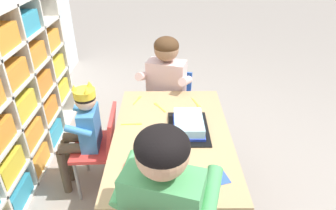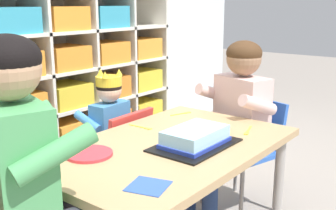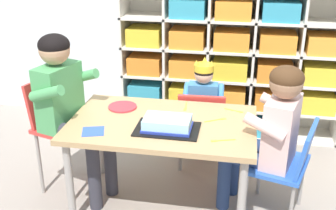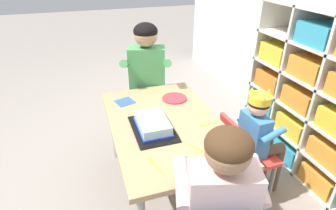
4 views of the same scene
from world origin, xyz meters
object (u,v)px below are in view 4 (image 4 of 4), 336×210
at_px(fork_at_table_front_edge, 197,149).
at_px(fork_scattered_mid_table, 154,164).
at_px(paper_plate_stack, 175,98).
at_px(adult_helper_seated, 147,75).
at_px(activity_table, 166,130).
at_px(fork_beside_plate_stack, 232,155).
at_px(child_with_crown, 259,131).
at_px(fork_near_child_seat, 208,124).
at_px(guest_at_table_side, 219,193).
at_px(birthday_cake_on_tray, 153,125).
at_px(classroom_chair_adult_side, 148,91).
at_px(classroom_chair_blue, 243,152).

bearing_deg(fork_at_table_front_edge, fork_scattered_mid_table, 68.67).
xyz_separation_m(paper_plate_stack, fork_at_table_front_edge, (0.62, -0.08, -0.00)).
height_order(adult_helper_seated, fork_scattered_mid_table, adult_helper_seated).
xyz_separation_m(activity_table, fork_beside_plate_stack, (0.43, 0.24, 0.06)).
bearing_deg(child_with_crown, activity_table, 69.90).
height_order(child_with_crown, fork_near_child_seat, child_with_crown).
distance_m(child_with_crown, adult_helper_seated, 1.00).
height_order(guest_at_table_side, fork_near_child_seat, guest_at_table_side).
bearing_deg(birthday_cake_on_tray, classroom_chair_adult_side, 167.88).
height_order(classroom_chair_adult_side, fork_scattered_mid_table, classroom_chair_adult_side).
bearing_deg(classroom_chair_blue, paper_plate_stack, 31.32).
distance_m(classroom_chair_adult_side, fork_scattered_mid_table, 1.13).
distance_m(activity_table, adult_helper_seated, 0.63).
xyz_separation_m(child_with_crown, fork_beside_plate_stack, (0.24, -0.35, 0.08)).
relative_size(birthday_cake_on_tray, fork_scattered_mid_table, 2.73).
height_order(classroom_chair_blue, birthday_cake_on_tray, birthday_cake_on_tray).
bearing_deg(guest_at_table_side, classroom_chair_blue, -117.91).
bearing_deg(paper_plate_stack, classroom_chair_adult_side, -167.03).
xyz_separation_m(classroom_chair_blue, child_with_crown, (-0.00, 0.10, 0.14)).
relative_size(classroom_chair_adult_side, fork_at_table_front_edge, 5.88).
height_order(child_with_crown, guest_at_table_side, guest_at_table_side).
bearing_deg(activity_table, birthday_cake_on_tray, -64.04).
bearing_deg(fork_scattered_mid_table, classroom_chair_blue, 86.76).
xyz_separation_m(activity_table, guest_at_table_side, (0.65, 0.05, 0.06)).
xyz_separation_m(classroom_chair_blue, guest_at_table_side, (0.46, -0.44, 0.21)).
bearing_deg(fork_scattered_mid_table, child_with_crown, 85.14).
bearing_deg(fork_beside_plate_stack, fork_scattered_mid_table, 101.34).
distance_m(child_with_crown, fork_beside_plate_stack, 0.43).
xyz_separation_m(guest_at_table_side, paper_plate_stack, (-0.95, 0.12, 0.01)).
xyz_separation_m(child_with_crown, fork_scattered_mid_table, (0.18, -0.78, 0.08)).
bearing_deg(birthday_cake_on_tray, fork_scattered_mid_table, -14.00).
bearing_deg(classroom_chair_adult_side, fork_near_child_seat, -60.88).
distance_m(birthday_cake_on_tray, fork_at_table_front_edge, 0.33).
distance_m(fork_at_table_front_edge, fork_near_child_seat, 0.27).
distance_m(classroom_chair_adult_side, fork_beside_plate_stack, 1.17).
relative_size(adult_helper_seated, birthday_cake_on_tray, 2.92).
bearing_deg(paper_plate_stack, birthday_cake_on_tray, -37.46).
distance_m(fork_at_table_front_edge, fork_beside_plate_stack, 0.19).
bearing_deg(adult_helper_seated, classroom_chair_adult_side, 90.00).
relative_size(child_with_crown, paper_plate_stack, 4.49).
bearing_deg(classroom_chair_blue, activity_table, 66.05).
bearing_deg(fork_near_child_seat, paper_plate_stack, 98.80).
height_order(activity_table, fork_near_child_seat, fork_near_child_seat).
bearing_deg(guest_at_table_side, fork_scattered_mid_table, -34.51).
bearing_deg(fork_beside_plate_stack, birthday_cake_on_tray, 61.56).
relative_size(activity_table, classroom_chair_blue, 1.81).
bearing_deg(paper_plate_stack, classroom_chair_blue, 33.73).
xyz_separation_m(fork_at_table_front_edge, fork_near_child_seat, (-0.22, 0.16, -0.00)).
bearing_deg(fork_scattered_mid_table, birthday_cake_on_tray, 148.07).
distance_m(child_with_crown, fork_at_table_front_edge, 0.53).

